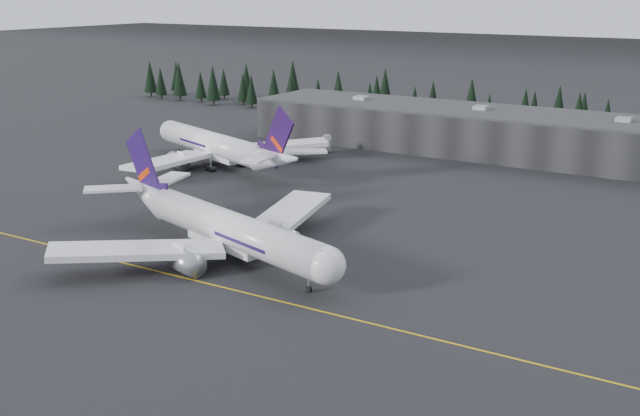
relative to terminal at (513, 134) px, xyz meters
The scene contains 7 objects.
ground 125.16m from the terminal, 90.00° to the right, with size 1400.00×1400.00×0.00m, color black.
taxiline 127.16m from the terminal, 90.00° to the right, with size 400.00×0.40×0.02m, color gold.
terminal is the anchor object (origin of this frame).
treeline 37.02m from the terminal, 90.00° to the left, with size 360.00×20.00×15.00m, color black.
jet_main 115.14m from the terminal, 98.25° to the right, with size 65.69×59.44×19.78m.
jet_parked 83.20m from the terminal, 136.86° to the right, with size 65.57×58.62×19.96m.
gse_vehicle_a 53.89m from the terminal, 152.72° to the right, with size 2.54×5.50×1.53m, color silver.
Camera 1 is at (73.28, -97.54, 47.53)m, focal length 45.00 mm.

